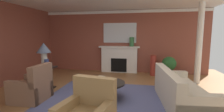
{
  "coord_description": "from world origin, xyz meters",
  "views": [
    {
      "loc": [
        1.01,
        -3.97,
        1.69
      ],
      "look_at": [
        0.04,
        1.13,
        1.0
      ],
      "focal_mm": 25.54,
      "sensor_mm": 36.0,
      "label": 1
    }
  ],
  "objects_px": {
    "coffee_table": "(106,86)",
    "table_lamp": "(44,50)",
    "sofa": "(179,93)",
    "potted_plant": "(169,65)",
    "armchair_near_window": "(32,89)",
    "vase_tall_corner": "(153,65)",
    "fireplace": "(119,60)",
    "mantel_mirror": "(120,33)",
    "vase_mantel_right": "(132,42)",
    "vase_on_side_table": "(47,64)",
    "side_table": "(45,77)"
  },
  "relations": [
    {
      "from": "sofa",
      "to": "side_table",
      "type": "relative_size",
      "value": 3.11
    },
    {
      "from": "armchair_near_window",
      "to": "vase_tall_corner",
      "type": "bearing_deg",
      "value": 45.01
    },
    {
      "from": "coffee_table",
      "to": "vase_tall_corner",
      "type": "xyz_separation_m",
      "value": [
        1.39,
        2.77,
        0.09
      ]
    },
    {
      "from": "mantel_mirror",
      "to": "vase_mantel_right",
      "type": "relative_size",
      "value": 3.68
    },
    {
      "from": "coffee_table",
      "to": "side_table",
      "type": "xyz_separation_m",
      "value": [
        -2.03,
        0.39,
        0.06
      ]
    },
    {
      "from": "fireplace",
      "to": "table_lamp",
      "type": "distance_m",
      "value": 3.38
    },
    {
      "from": "coffee_table",
      "to": "vase_mantel_right",
      "type": "xyz_separation_m",
      "value": [
        0.46,
        3.02,
        1.05
      ]
    },
    {
      "from": "fireplace",
      "to": "sofa",
      "type": "height_order",
      "value": "fireplace"
    },
    {
      "from": "vase_tall_corner",
      "to": "potted_plant",
      "type": "bearing_deg",
      "value": -15.83
    },
    {
      "from": "armchair_near_window",
      "to": "potted_plant",
      "type": "bearing_deg",
      "value": 38.64
    },
    {
      "from": "sofa",
      "to": "table_lamp",
      "type": "xyz_separation_m",
      "value": [
        -3.86,
        0.42,
        0.93
      ]
    },
    {
      "from": "vase_on_side_table",
      "to": "potted_plant",
      "type": "distance_m",
      "value": 4.53
    },
    {
      "from": "vase_mantel_right",
      "to": "vase_tall_corner",
      "type": "relative_size",
      "value": 0.48
    },
    {
      "from": "side_table",
      "to": "table_lamp",
      "type": "relative_size",
      "value": 0.93
    },
    {
      "from": "sofa",
      "to": "vase_tall_corner",
      "type": "height_order",
      "value": "sofa"
    },
    {
      "from": "mantel_mirror",
      "to": "sofa",
      "type": "bearing_deg",
      "value": -59.26
    },
    {
      "from": "sofa",
      "to": "coffee_table",
      "type": "height_order",
      "value": "sofa"
    },
    {
      "from": "armchair_near_window",
      "to": "side_table",
      "type": "bearing_deg",
      "value": 102.11
    },
    {
      "from": "vase_mantel_right",
      "to": "armchair_near_window",
      "type": "bearing_deg",
      "value": -123.53
    },
    {
      "from": "vase_mantel_right",
      "to": "potted_plant",
      "type": "distance_m",
      "value": 1.82
    },
    {
      "from": "armchair_near_window",
      "to": "coffee_table",
      "type": "height_order",
      "value": "armchair_near_window"
    },
    {
      "from": "table_lamp",
      "to": "potted_plant",
      "type": "bearing_deg",
      "value": 28.83
    },
    {
      "from": "sofa",
      "to": "potted_plant",
      "type": "xyz_separation_m",
      "value": [
        0.16,
        2.63,
        0.19
      ]
    },
    {
      "from": "mantel_mirror",
      "to": "coffee_table",
      "type": "distance_m",
      "value": 3.5
    },
    {
      "from": "vase_mantel_right",
      "to": "sofa",
      "type": "bearing_deg",
      "value": -65.89
    },
    {
      "from": "armchair_near_window",
      "to": "vase_mantel_right",
      "type": "bearing_deg",
      "value": 56.47
    },
    {
      "from": "mantel_mirror",
      "to": "armchair_near_window",
      "type": "bearing_deg",
      "value": -115.71
    },
    {
      "from": "coffee_table",
      "to": "fireplace",
      "type": "bearing_deg",
      "value": 91.64
    },
    {
      "from": "fireplace",
      "to": "table_lamp",
      "type": "xyz_separation_m",
      "value": [
        -1.94,
        -2.68,
        0.66
      ]
    },
    {
      "from": "mantel_mirror",
      "to": "vase_tall_corner",
      "type": "relative_size",
      "value": 1.76
    },
    {
      "from": "potted_plant",
      "to": "vase_on_side_table",
      "type": "bearing_deg",
      "value": -148.92
    },
    {
      "from": "mantel_mirror",
      "to": "vase_mantel_right",
      "type": "xyz_separation_m",
      "value": [
        0.55,
        -0.17,
        -0.39
      ]
    },
    {
      "from": "armchair_near_window",
      "to": "table_lamp",
      "type": "relative_size",
      "value": 1.27
    },
    {
      "from": "vase_mantel_right",
      "to": "coffee_table",
      "type": "bearing_deg",
      "value": -98.7
    },
    {
      "from": "vase_tall_corner",
      "to": "potted_plant",
      "type": "distance_m",
      "value": 0.63
    },
    {
      "from": "side_table",
      "to": "vase_mantel_right",
      "type": "distance_m",
      "value": 3.76
    },
    {
      "from": "armchair_near_window",
      "to": "vase_mantel_right",
      "type": "height_order",
      "value": "vase_mantel_right"
    },
    {
      "from": "side_table",
      "to": "vase_on_side_table",
      "type": "distance_m",
      "value": 0.47
    },
    {
      "from": "side_table",
      "to": "potted_plant",
      "type": "bearing_deg",
      "value": 28.83
    },
    {
      "from": "coffee_table",
      "to": "table_lamp",
      "type": "xyz_separation_m",
      "value": [
        -2.03,
        0.39,
        0.89
      ]
    },
    {
      "from": "fireplace",
      "to": "table_lamp",
      "type": "bearing_deg",
      "value": -125.95
    },
    {
      "from": "coffee_table",
      "to": "table_lamp",
      "type": "height_order",
      "value": "table_lamp"
    },
    {
      "from": "potted_plant",
      "to": "fireplace",
      "type": "bearing_deg",
      "value": 167.25
    },
    {
      "from": "vase_tall_corner",
      "to": "armchair_near_window",
      "type": "bearing_deg",
      "value": -134.99
    },
    {
      "from": "sofa",
      "to": "armchair_near_window",
      "type": "distance_m",
      "value": 3.7
    },
    {
      "from": "armchair_near_window",
      "to": "mantel_mirror",
      "type": "bearing_deg",
      "value": 64.29
    },
    {
      "from": "sofa",
      "to": "vase_mantel_right",
      "type": "relative_size",
      "value": 5.4
    },
    {
      "from": "vase_mantel_right",
      "to": "vase_on_side_table",
      "type": "xyz_separation_m",
      "value": [
        -2.34,
        -2.75,
        -0.56
      ]
    },
    {
      "from": "fireplace",
      "to": "coffee_table",
      "type": "bearing_deg",
      "value": -88.36
    },
    {
      "from": "table_lamp",
      "to": "vase_mantel_right",
      "type": "distance_m",
      "value": 3.63
    }
  ]
}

